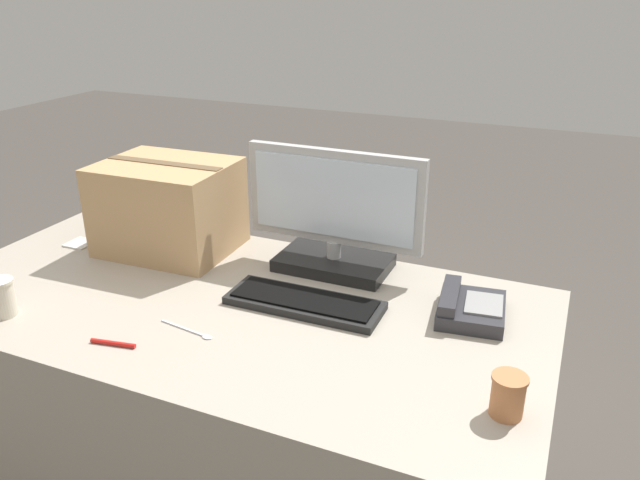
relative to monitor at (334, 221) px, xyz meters
name	(u,v)px	position (x,y,z in m)	size (l,w,h in m)	color
office_desk	(234,403)	(-0.20, -0.32, -0.52)	(1.80, 0.90, 0.72)	#A89E8E
monitor	(334,221)	(0.00, 0.00, 0.00)	(0.56, 0.21, 0.39)	black
keyboard	(304,302)	(0.02, -0.26, -0.15)	(0.44, 0.16, 0.03)	black
desk_phone	(469,308)	(0.45, -0.13, -0.14)	(0.20, 0.23, 0.07)	#2D2D33
paper_cup_left	(2,297)	(-0.71, -0.63, -0.11)	(0.07, 0.07, 0.11)	beige
paper_cup_right	(508,395)	(0.61, -0.52, -0.11)	(0.08, 0.08, 0.09)	#BC7547
spoon	(193,332)	(-0.19, -0.50, -0.16)	(0.17, 0.04, 0.00)	silver
cardboard_box	(168,207)	(-0.57, -0.07, -0.01)	(0.43, 0.35, 0.30)	tan
pen_marker	(113,343)	(-0.34, -0.63, -0.16)	(0.12, 0.03, 0.01)	red
sticky_note_pad	(81,243)	(-0.88, -0.17, -0.16)	(0.09, 0.09, 0.01)	silver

